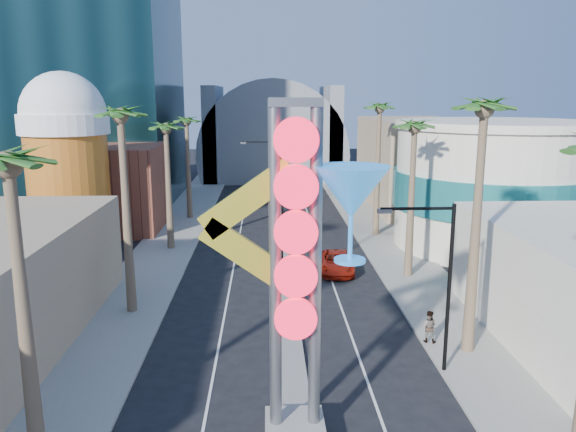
# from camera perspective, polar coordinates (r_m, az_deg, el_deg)

# --- Properties ---
(sidewalk_west) EXTENTS (5.00, 100.00, 0.15)m
(sidewalk_west) POSITION_cam_1_polar(r_m,az_deg,el_deg) (52.88, -11.44, -1.81)
(sidewalk_west) COLOR gray
(sidewalk_west) RESTS_ON ground
(sidewalk_east) EXTENTS (5.00, 100.00, 0.15)m
(sidewalk_east) POSITION_cam_1_polar(r_m,az_deg,el_deg) (53.23, 9.20, -1.63)
(sidewalk_east) COLOR gray
(sidewalk_east) RESTS_ON ground
(median) EXTENTS (1.60, 84.00, 0.15)m
(median) POSITION_cam_1_polar(r_m,az_deg,el_deg) (55.12, -1.15, -1.00)
(median) COLOR gray
(median) RESTS_ON ground
(brick_filler_west) EXTENTS (10.00, 10.00, 8.00)m
(brick_filler_west) POSITION_cam_1_polar(r_m,az_deg,el_deg) (56.39, -17.67, 2.79)
(brick_filler_west) COLOR brown
(brick_filler_west) RESTS_ON ground
(filler_east) EXTENTS (10.00, 20.00, 10.00)m
(filler_east) POSITION_cam_1_polar(r_m,az_deg,el_deg) (66.33, 12.68, 5.27)
(filler_east) COLOR tan
(filler_east) RESTS_ON ground
(beer_mug) EXTENTS (7.00, 7.00, 14.50)m
(beer_mug) POSITION_cam_1_polar(r_m,az_deg,el_deg) (48.63, -21.56, 5.68)
(beer_mug) COLOR #BB7519
(beer_mug) RESTS_ON ground
(turquoise_building) EXTENTS (16.60, 16.60, 10.60)m
(turquoise_building) POSITION_cam_1_polar(r_m,az_deg,el_deg) (50.00, 20.14, 2.93)
(turquoise_building) COLOR beige
(turquoise_building) RESTS_ON ground
(canopy) EXTENTS (22.00, 16.00, 22.00)m
(canopy) POSITION_cam_1_polar(r_m,az_deg,el_deg) (88.06, -1.59, 6.74)
(canopy) COLOR slate
(canopy) RESTS_ON ground
(neon_sign) EXTENTS (6.53, 2.60, 12.55)m
(neon_sign) POSITION_cam_1_polar(r_m,az_deg,el_deg) (19.45, 3.16, -3.70)
(neon_sign) COLOR gray
(neon_sign) RESTS_ON ground
(streetlight_0) EXTENTS (3.79, 0.25, 8.00)m
(streetlight_0) POSITION_cam_1_polar(r_m,az_deg,el_deg) (36.53, 0.22, -0.08)
(streetlight_0) COLOR black
(streetlight_0) RESTS_ON ground
(streetlight_1) EXTENTS (3.79, 0.25, 8.00)m
(streetlight_1) POSITION_cam_1_polar(r_m,az_deg,el_deg) (60.17, -1.80, 4.76)
(streetlight_1) COLOR black
(streetlight_1) RESTS_ON ground
(streetlight_2) EXTENTS (3.45, 0.25, 8.00)m
(streetlight_2) POSITION_cam_1_polar(r_m,az_deg,el_deg) (26.07, 15.14, -5.65)
(streetlight_2) COLOR black
(streetlight_2) RESTS_ON ground
(palm_0) EXTENTS (2.40, 2.40, 11.70)m
(palm_0) POSITION_cam_1_polar(r_m,az_deg,el_deg) (19.59, -26.42, 3.00)
(palm_0) COLOR brown
(palm_0) RESTS_ON ground
(palm_1) EXTENTS (2.40, 2.40, 12.70)m
(palm_1) POSITION_cam_1_polar(r_m,az_deg,el_deg) (32.71, -16.60, 8.52)
(palm_1) COLOR brown
(palm_1) RESTS_ON ground
(palm_2) EXTENTS (2.40, 2.40, 11.20)m
(palm_2) POSITION_cam_1_polar(r_m,az_deg,el_deg) (46.47, -12.28, 8.01)
(palm_2) COLOR brown
(palm_2) RESTS_ON ground
(palm_3) EXTENTS (2.40, 2.40, 11.20)m
(palm_3) POSITION_cam_1_polar(r_m,az_deg,el_deg) (58.30, -10.25, 8.88)
(palm_3) COLOR brown
(palm_3) RESTS_ON ground
(palm_5) EXTENTS (2.40, 2.40, 13.20)m
(palm_5) POSITION_cam_1_polar(r_m,az_deg,el_deg) (27.57, 19.23, 8.69)
(palm_5) COLOR brown
(palm_5) RESTS_ON ground
(palm_6) EXTENTS (2.40, 2.40, 11.70)m
(palm_6) POSITION_cam_1_polar(r_m,az_deg,el_deg) (39.06, 12.71, 7.92)
(palm_6) COLOR brown
(palm_6) RESTS_ON ground
(palm_7) EXTENTS (2.40, 2.40, 12.70)m
(palm_7) POSITION_cam_1_polar(r_m,az_deg,el_deg) (50.69, 9.27, 9.97)
(palm_7) COLOR brown
(palm_7) RESTS_ON ground
(red_pickup) EXTENTS (3.01, 5.51, 1.46)m
(red_pickup) POSITION_cam_1_polar(r_m,az_deg,el_deg) (41.10, 5.04, -4.70)
(red_pickup) COLOR #AE1D0D
(red_pickup) RESTS_ON ground
(pedestrian_b) EXTENTS (0.99, 0.88, 1.70)m
(pedestrian_b) POSITION_cam_1_polar(r_m,az_deg,el_deg) (30.25, 14.10, -10.82)
(pedestrian_b) COLOR gray
(pedestrian_b) RESTS_ON sidewalk_east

